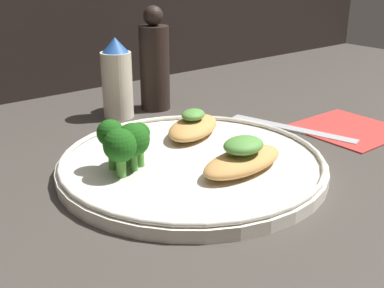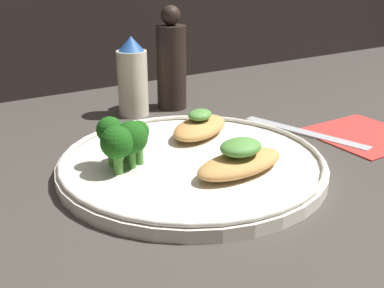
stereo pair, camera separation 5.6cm
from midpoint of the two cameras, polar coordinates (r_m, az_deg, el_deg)
ground_plane at (r=57.05cm, az=2.79°, el=-3.70°), size 180.00×180.00×1.00cm
plate at (r=56.43cm, az=2.82°, el=-2.33°), size 31.32×31.32×2.00cm
grilled_meat_front at (r=52.97cm, az=8.74°, el=-1.98°), size 11.80×6.23×3.89cm
grilled_meat_middle at (r=63.53cm, az=3.45°, el=2.08°), size 11.53×9.58×3.54cm
broccoli_bunch at (r=52.97cm, az=-5.18°, el=0.64°), size 6.17×5.69×5.82cm
sauce_bottle at (r=75.62cm, az=-4.96°, el=7.77°), size 4.70×4.70×12.41cm
pepper_grinder at (r=78.67cm, az=-0.41°, el=9.53°), size 4.80×4.80×16.59cm
fork at (r=70.92cm, az=15.35°, el=1.37°), size 6.98×19.10×0.60cm
napkin at (r=72.89cm, az=21.76°, el=1.04°), size 13.45×13.45×0.40cm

